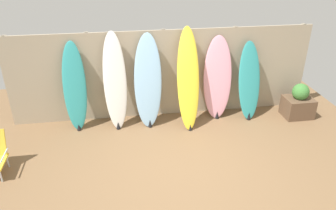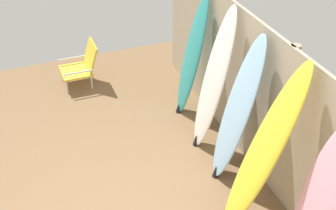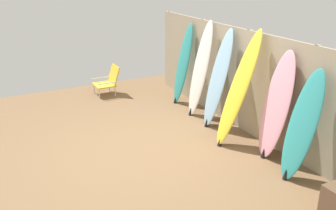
% 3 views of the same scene
% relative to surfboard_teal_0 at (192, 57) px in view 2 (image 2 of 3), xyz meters
% --- Properties ---
extents(fence_back, '(6.08, 0.11, 1.80)m').
position_rel_surfboard_teal_0_xyz_m(fence_back, '(1.74, 0.27, 0.06)').
color(fence_back, tan).
rests_on(fence_back, ground).
extents(surfboard_teal_0, '(0.45, 0.45, 1.70)m').
position_rel_surfboard_teal_0_xyz_m(surfboard_teal_0, '(0.00, 0.00, 0.00)').
color(surfboard_teal_0, teal).
rests_on(surfboard_teal_0, ground).
extents(surfboard_white_1, '(0.45, 0.49, 1.86)m').
position_rel_surfboard_teal_0_xyz_m(surfboard_white_1, '(0.76, -0.05, 0.07)').
color(surfboard_white_1, white).
rests_on(surfboard_white_1, ground).
extents(surfboard_skyblue_2, '(0.59, 0.55, 1.80)m').
position_rel_surfboard_teal_0_xyz_m(surfboard_skyblue_2, '(1.38, -0.06, 0.05)').
color(surfboard_skyblue_2, '#8CB7D6').
rests_on(surfboard_skyblue_2, ground).
extents(surfboard_yellow_3, '(0.47, 0.78, 1.90)m').
position_rel_surfboard_teal_0_xyz_m(surfboard_yellow_3, '(2.14, -0.19, 0.10)').
color(surfboard_yellow_3, yellow).
rests_on(surfboard_yellow_3, ground).
extents(surfboard_pink_4, '(0.60, 0.43, 1.68)m').
position_rel_surfboard_teal_0_xyz_m(surfboard_pink_4, '(2.79, 0.02, -0.01)').
color(surfboard_pink_4, pink).
rests_on(surfboard_pink_4, ground).
extents(beach_chair, '(0.50, 0.54, 0.66)m').
position_rel_surfboard_teal_0_xyz_m(beach_chair, '(-1.25, -1.25, -0.51)').
color(beach_chair, silver).
rests_on(beach_chair, ground).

